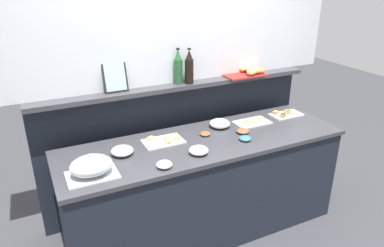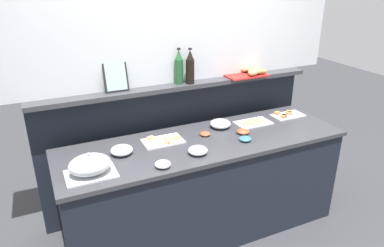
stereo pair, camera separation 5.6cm
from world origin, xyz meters
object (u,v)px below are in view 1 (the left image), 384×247
Objects in this scene: cold_cuts_platter at (252,122)px; glass_bowl_small at (122,151)px; sandwich_platter_front at (164,141)px; framed_picture at (115,76)px; glass_bowl_medium at (220,124)px; wine_bottle_green at (178,68)px; condiment_bowl_cream at (205,134)px; wine_bottle_dark at (189,68)px; serving_cloche at (91,167)px; glass_bowl_large at (199,151)px; sandwich_platter_rear at (285,114)px; condiment_bowl_dark at (243,131)px; condiment_bowl_teal at (245,138)px; bread_basket at (249,71)px; glass_bowl_extra at (164,165)px.

cold_cuts_platter is 1.24m from glass_bowl_small.
sandwich_platter_front is 0.67m from framed_picture.
wine_bottle_green is (-0.26, 0.31, 0.46)m from glass_bowl_medium.
wine_bottle_dark is (0.03, 0.36, 0.48)m from condiment_bowl_cream.
glass_bowl_large is (0.80, -0.03, -0.05)m from serving_cloche.
cold_cuts_platter is at bearing -32.65° from wine_bottle_dark.
wine_bottle_dark is (0.39, 0.33, 0.49)m from sandwich_platter_front.
sandwich_platter_rear is 2.80× the size of condiment_bowl_dark.
condiment_bowl_teal is 0.32× the size of wine_bottle_dark.
bread_basket reaches higher than serving_cloche.
glass_bowl_medium is at bearing 7.96° from glass_bowl_small.
sandwich_platter_rear is 1.13× the size of framed_picture.
framed_picture is (0.37, 0.66, 0.42)m from serving_cloche.
condiment_bowl_cream is at bearing 162.00° from condiment_bowl_dark.
serving_cloche is 1.24m from glass_bowl_medium.
glass_bowl_medium is 0.58× the size of wine_bottle_green.
glass_bowl_medium is at bearing 99.18° from condiment_bowl_teal.
serving_cloche reaches higher than glass_bowl_large.
serving_cloche is 0.80m from glass_bowl_large.
glass_bowl_medium reaches higher than condiment_bowl_dark.
sandwich_platter_front is at bearing -178.98° from cold_cuts_platter.
sandwich_platter_rear and sandwich_platter_front have the same top height.
sandwich_platter_rear is at bearing 1.40° from sandwich_platter_front.
wine_bottle_green is 1.16× the size of framed_picture.
wine_bottle_green is (0.93, 0.65, 0.42)m from serving_cloche.
glass_bowl_small is (0.27, 0.21, -0.04)m from serving_cloche.
condiment_bowl_teal is 1.15× the size of condiment_bowl_cream.
framed_picture reaches higher than glass_bowl_small.
sandwich_platter_front is at bearing -129.02° from wine_bottle_green.
glass_bowl_medium is at bearing 6.03° from sandwich_platter_front.
sandwich_platter_rear is 0.94× the size of cold_cuts_platter.
wine_bottle_dark is at bearing 121.31° from condiment_bowl_dark.
framed_picture is at bearing 60.69° from serving_cloche.
condiment_bowl_teal is at bearing -42.41° from condiment_bowl_cream.
condiment_bowl_dark is (1.31, 0.14, -0.05)m from serving_cloche.
glass_bowl_extra is (-1.03, -0.40, 0.01)m from cold_cuts_platter.
bread_basket is at bearing 54.75° from condiment_bowl_teal.
wine_bottle_green is (-0.31, 0.63, 0.48)m from condiment_bowl_teal.
condiment_bowl_teal is at bearing -133.32° from cold_cuts_platter.
serving_cloche is at bearing -168.94° from cold_cuts_platter.
sandwich_platter_front is at bearing -162.06° from bread_basket.
sandwich_platter_front is at bearing -178.60° from sandwich_platter_rear.
wine_bottle_dark is at bearing 110.58° from condiment_bowl_teal.
sandwich_platter_front reaches higher than condiment_bowl_cream.
glass_bowl_small reaches higher than glass_bowl_extra.
glass_bowl_medium is 1.79× the size of condiment_bowl_teal.
cold_cuts_platter is 2.17× the size of glass_bowl_large.
glass_bowl_large is 0.32m from glass_bowl_extra.
glass_bowl_medium reaches higher than glass_bowl_extra.
glass_bowl_small is 0.53× the size of wine_bottle_green.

